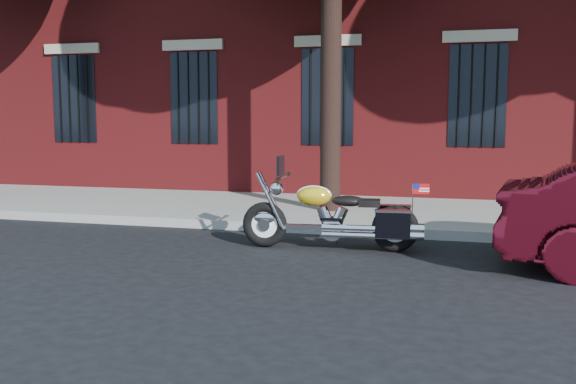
# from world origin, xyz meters

# --- Properties ---
(ground) EXTENTS (120.00, 120.00, 0.00)m
(ground) POSITION_xyz_m (0.00, 0.00, 0.00)
(ground) COLOR black
(ground) RESTS_ON ground
(curb) EXTENTS (40.00, 0.16, 0.15)m
(curb) POSITION_xyz_m (0.00, 1.38, 0.07)
(curb) COLOR gray
(curb) RESTS_ON ground
(sidewalk) EXTENTS (40.00, 3.60, 0.15)m
(sidewalk) POSITION_xyz_m (0.00, 3.26, 0.07)
(sidewalk) COLOR gray
(sidewalk) RESTS_ON ground
(motorcycle) EXTENTS (2.53, 0.82, 1.27)m
(motorcycle) POSITION_xyz_m (1.15, 0.25, 0.43)
(motorcycle) COLOR black
(motorcycle) RESTS_ON ground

